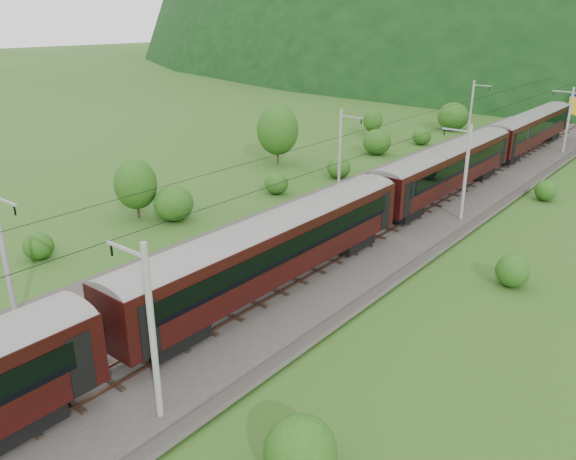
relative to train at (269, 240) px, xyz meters
The scene contains 14 objects.
ground 12.53m from the train, 101.60° to the right, with size 600.00×600.00×0.00m, color #2D5019.
railbed 4.68m from the train, 144.74° to the right, with size 14.00×220.00×0.30m, color #38332D.
track_left 6.13m from the train, 160.53° to the right, with size 2.40×220.00×0.27m.
track_right 3.82m from the train, 90.00° to the right, with size 2.40×220.00×0.27m.
catenary_left 22.03m from the train, 112.77° to the left, with size 2.54×192.28×8.00m.
catenary_right 20.65m from the train, 79.61° to the left, with size 2.54×192.28×8.00m.
overhead_wires 4.42m from the train, 144.74° to the right, with size 4.83×198.00×0.03m.
mountain_ridge 313.23m from the train, 113.00° to the left, with size 336.00×280.00×132.00m, color black.
train is the anchor object (origin of this frame).
hazard_post_near 12.06m from the train, 102.82° to the left, with size 0.18×0.18×1.72m, color red.
hazard_post_far 10.55m from the train, 100.17° to the left, with size 0.18×0.18×1.67m, color red.
signal 19.87m from the train, 106.40° to the left, with size 0.27×0.27×2.46m.
vegetation_left 23.20m from the train, 136.76° to the left, with size 12.73×147.92×6.92m.
vegetation_right 10.92m from the train, ahead, with size 6.40×100.57×2.68m.
Camera 1 is at (22.81, -11.88, 16.31)m, focal length 35.00 mm.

